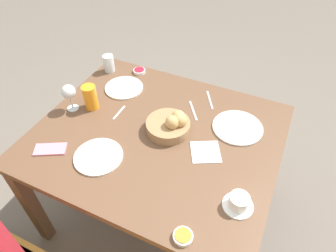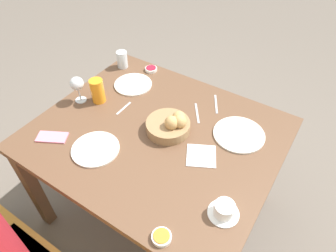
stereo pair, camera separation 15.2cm
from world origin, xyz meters
name	(u,v)px [view 1 (the left image)]	position (x,y,z in m)	size (l,w,h in m)	color
ground_plane	(160,208)	(0.00, 0.00, 0.00)	(10.00, 10.00, 0.00)	#6B6056
dining_table	(157,145)	(0.00, 0.00, 0.63)	(1.21, 1.03, 0.73)	brown
bread_basket	(170,125)	(-0.05, -0.05, 0.77)	(0.22, 0.22, 0.11)	#99754C
plate_near_left	(238,127)	(-0.36, -0.21, 0.73)	(0.26, 0.26, 0.01)	silver
plate_near_right	(124,88)	(0.35, -0.25, 0.73)	(0.23, 0.23, 0.01)	silver
plate_far_center	(98,156)	(0.18, 0.26, 0.73)	(0.23, 0.23, 0.01)	silver
juice_glass	(90,97)	(0.42, -0.03, 0.80)	(0.08, 0.08, 0.14)	orange
water_tumbler	(109,63)	(0.53, -0.38, 0.78)	(0.07, 0.07, 0.11)	silver
wine_glass	(69,92)	(0.51, 0.02, 0.84)	(0.08, 0.08, 0.16)	silver
coffee_cup	(239,202)	(-0.49, 0.23, 0.75)	(0.13, 0.13, 0.06)	white
jam_bowl_berry	(139,71)	(0.35, -0.44, 0.74)	(0.08, 0.08, 0.02)	white
jam_bowl_honey	(183,236)	(-0.33, 0.45, 0.74)	(0.08, 0.08, 0.02)	white
fork_silver	(210,100)	(-0.16, -0.37, 0.73)	(0.09, 0.15, 0.00)	#B7B7BC
knife_silver	(193,111)	(-0.10, -0.24, 0.73)	(0.10, 0.14, 0.00)	#B7B7BC
spoon_coffee	(119,113)	(0.26, -0.05, 0.73)	(0.01, 0.12, 0.00)	#B7B7BC
napkin	(206,152)	(-0.27, 0.02, 0.73)	(0.18, 0.18, 0.00)	white
cell_phone	(50,149)	(0.42, 0.32, 0.73)	(0.17, 0.14, 0.01)	pink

